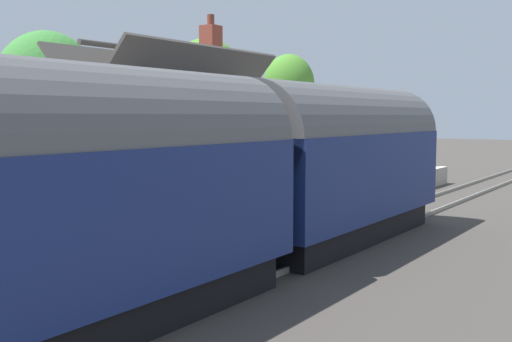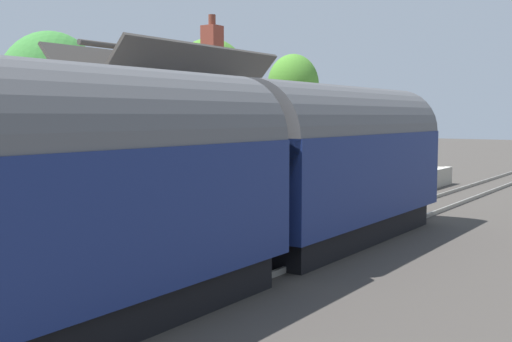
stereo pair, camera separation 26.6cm
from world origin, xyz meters
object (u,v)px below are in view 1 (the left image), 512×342
at_px(tree_far_right, 48,93).
at_px(station_building, 170,150).
at_px(planter_edge_far, 377,166).
at_px(tree_mid_background, 207,90).
at_px(train, 251,173).
at_px(bench_platform_end, 28,214).
at_px(planter_by_door, 8,229).
at_px(tree_far_left, 56,84).
at_px(planter_corner_building, 333,163).
at_px(bench_by_lamp, 366,163).
at_px(planter_edge_near, 248,171).
at_px(planter_bench_left, 211,198).
at_px(tree_behind_building, 289,86).
at_px(lamp_post_platform, 363,116).

bearing_deg(tree_far_right, station_building, -106.24).
distance_m(station_building, planter_edge_far, 10.40).
relative_size(station_building, tree_mid_background, 0.94).
distance_m(train, planter_edge_far, 13.49).
height_order(bench_platform_end, planter_by_door, bench_platform_end).
relative_size(train, tree_far_left, 2.45).
height_order(train, tree_mid_background, tree_mid_background).
relative_size(bench_platform_end, tree_far_left, 0.20).
xyz_separation_m(planter_corner_building, tree_mid_background, (-3.56, 5.13, 3.58)).
relative_size(train, planter_by_door, 21.52).
distance_m(bench_by_lamp, planter_by_door, 18.62).
bearing_deg(planter_edge_near, planter_corner_building, 3.58).
bearing_deg(planter_by_door, tree_far_right, 49.28).
bearing_deg(tree_far_left, planter_edge_far, -70.32).
xyz_separation_m(planter_edge_near, planter_edge_far, (5.03, -3.14, -0.01)).
bearing_deg(tree_mid_background, planter_bench_left, -141.09).
height_order(bench_by_lamp, tree_far_left, tree_far_left).
relative_size(bench_by_lamp, tree_behind_building, 0.21).
height_order(lamp_post_platform, tree_far_right, tree_far_right).
distance_m(planter_corner_building, tree_mid_background, 7.20).
height_order(bench_platform_end, planter_corner_building, bench_platform_end).
xyz_separation_m(planter_edge_near, tree_far_left, (-0.07, 11.14, 3.60)).
height_order(planter_by_door, tree_far_left, tree_far_left).
xyz_separation_m(train, station_building, (3.20, 5.24, 0.22)).
height_order(bench_by_lamp, tree_mid_background, tree_mid_background).
distance_m(tree_far_left, tree_mid_background, 7.21).
height_order(tree_far_left, tree_far_right, tree_far_left).
bearing_deg(planter_bench_left, tree_far_right, 71.81).
distance_m(bench_by_lamp, tree_far_left, 15.14).
bearing_deg(planter_edge_far, station_building, 165.27).
distance_m(planter_bench_left, lamp_post_platform, 10.30).
bearing_deg(bench_platform_end, tree_far_right, 50.60).
distance_m(planter_edge_far, tree_far_left, 15.59).
relative_size(train, planter_edge_far, 17.70).
bearing_deg(planter_edge_far, tree_mid_background, 93.03).
bearing_deg(tree_far_left, planter_edge_near, -89.62).
xyz_separation_m(planter_edge_near, planter_by_door, (-11.90, -2.29, -0.22)).
bearing_deg(tree_behind_building, station_building, -162.54).
relative_size(planter_bench_left, tree_far_left, 0.10).
relative_size(train, planter_corner_building, 24.68).
bearing_deg(tree_far_left, lamp_post_platform, -74.27).
bearing_deg(bench_platform_end, station_building, 12.28).
height_order(planter_bench_left, tree_far_left, tree_far_left).
relative_size(planter_edge_near, planter_by_door, 1.25).
xyz_separation_m(planter_edge_near, planter_bench_left, (-6.15, -3.02, -0.16)).
bearing_deg(station_building, tree_behind_building, 17.46).
height_order(tree_mid_background, tree_far_right, tree_mid_background).
relative_size(planter_corner_building, lamp_post_platform, 0.19).
height_order(station_building, tree_far_left, tree_far_left).
bearing_deg(planter_by_door, tree_mid_background, 25.70).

